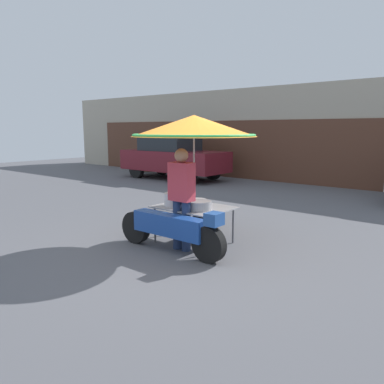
{
  "coord_description": "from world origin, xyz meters",
  "views": [
    {
      "loc": [
        3.53,
        -4.2,
        1.87
      ],
      "look_at": [
        -0.22,
        0.46,
        0.86
      ],
      "focal_mm": 35.0,
      "sensor_mm": 36.0,
      "label": 1
    }
  ],
  "objects_px": {
    "vendor_person": "(182,194)",
    "parked_car": "(173,157)",
    "vendor_motorcycle_cart": "(192,142)",
    "potted_plant": "(146,160)"
  },
  "relations": [
    {
      "from": "vendor_person",
      "to": "parked_car",
      "type": "relative_size",
      "value": 0.38
    },
    {
      "from": "vendor_motorcycle_cart",
      "to": "vendor_person",
      "type": "height_order",
      "value": "vendor_motorcycle_cart"
    },
    {
      "from": "vendor_motorcycle_cart",
      "to": "potted_plant",
      "type": "distance_m",
      "value": 10.93
    },
    {
      "from": "vendor_person",
      "to": "parked_car",
      "type": "bearing_deg",
      "value": 132.63
    },
    {
      "from": "parked_car",
      "to": "potted_plant",
      "type": "relative_size",
      "value": 4.62
    },
    {
      "from": "vendor_motorcycle_cart",
      "to": "potted_plant",
      "type": "bearing_deg",
      "value": 139.76
    },
    {
      "from": "vendor_motorcycle_cart",
      "to": "potted_plant",
      "type": "relative_size",
      "value": 2.3
    },
    {
      "from": "vendor_motorcycle_cart",
      "to": "parked_car",
      "type": "height_order",
      "value": "vendor_motorcycle_cart"
    },
    {
      "from": "vendor_person",
      "to": "parked_car",
      "type": "distance_m",
      "value": 8.54
    },
    {
      "from": "vendor_motorcycle_cart",
      "to": "vendor_person",
      "type": "relative_size",
      "value": 1.32
    }
  ]
}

